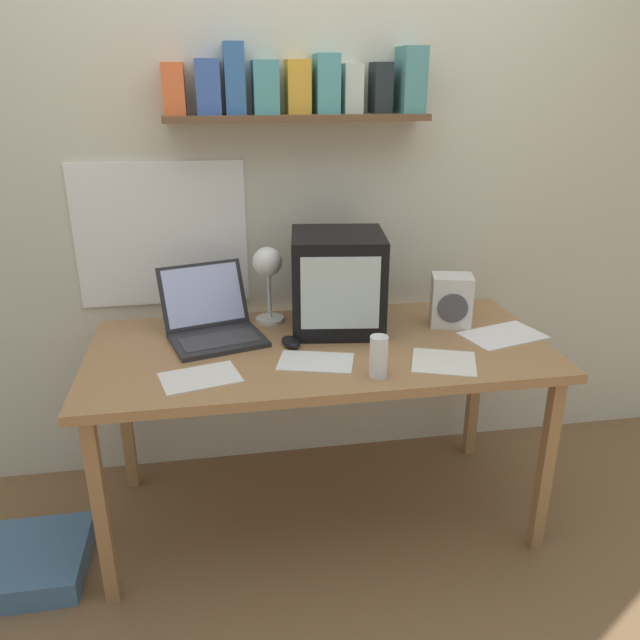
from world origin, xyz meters
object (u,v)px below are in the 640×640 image
at_px(printed_handout, 200,377).
at_px(loose_paper_near_monitor, 444,362).
at_px(floor_cushion, 31,562).
at_px(loose_paper_near_laptop, 316,362).
at_px(crt_monitor, 337,282).
at_px(corner_desk, 320,360).
at_px(open_notebook, 503,335).
at_px(laptop, 212,320).
at_px(space_heater, 451,300).
at_px(juice_glass, 379,358).
at_px(computer_mouse, 291,342).
at_px(desk_lamp, 268,270).

xyz_separation_m(printed_handout, loose_paper_near_monitor, (0.83, -0.02, 0.00)).
bearing_deg(printed_handout, floor_cushion, 175.88).
xyz_separation_m(loose_paper_near_laptop, loose_paper_near_monitor, (0.44, -0.08, 0.00)).
xyz_separation_m(crt_monitor, floor_cushion, (-1.18, -0.32, -0.90)).
relative_size(corner_desk, printed_handout, 5.89).
xyz_separation_m(open_notebook, loose_paper_near_laptop, (-0.74, -0.11, -0.00)).
relative_size(laptop, space_heater, 2.11).
relative_size(juice_glass, open_notebook, 0.42).
distance_m(computer_mouse, floor_cushion, 1.23).
xyz_separation_m(space_heater, printed_handout, (-0.98, -0.32, -0.10)).
bearing_deg(space_heater, desk_lamp, -173.66).
bearing_deg(juice_glass, desk_lamp, 121.87).
relative_size(crt_monitor, loose_paper_near_monitor, 1.44).
height_order(laptop, floor_cushion, laptop).
bearing_deg(space_heater, loose_paper_near_monitor, -98.82).
xyz_separation_m(corner_desk, computer_mouse, (-0.11, 0.01, 0.08)).
bearing_deg(loose_paper_near_laptop, loose_paper_near_monitor, -10.05).
distance_m(crt_monitor, printed_handout, 0.67).
bearing_deg(desk_lamp, open_notebook, -8.00).
relative_size(space_heater, floor_cushion, 0.52).
bearing_deg(corner_desk, desk_lamp, 126.96).
bearing_deg(computer_mouse, floor_cushion, -170.50).
bearing_deg(floor_cushion, loose_paper_near_laptop, 0.55).
distance_m(juice_glass, floor_cushion, 1.46).
relative_size(crt_monitor, juice_glass, 2.76).
distance_m(space_heater, computer_mouse, 0.67).
relative_size(laptop, loose_paper_near_monitor, 1.58).
bearing_deg(corner_desk, open_notebook, -2.26).
height_order(desk_lamp, floor_cushion, desk_lamp).
relative_size(desk_lamp, floor_cushion, 0.83).
distance_m(corner_desk, juice_glass, 0.34).
bearing_deg(open_notebook, space_heater, 137.93).
relative_size(printed_handout, open_notebook, 0.84).
relative_size(desk_lamp, juice_glass, 2.30).
bearing_deg(laptop, space_heater, -18.28).
bearing_deg(loose_paper_near_laptop, corner_desk, 74.79).
xyz_separation_m(crt_monitor, juice_glass, (0.05, -0.45, -0.12)).
bearing_deg(crt_monitor, space_heater, 1.31).
height_order(space_heater, floor_cushion, space_heater).
height_order(juice_glass, computer_mouse, juice_glass).
bearing_deg(juice_glass, space_heater, 45.09).
bearing_deg(space_heater, corner_desk, -153.20).
relative_size(desk_lamp, loose_paper_near_laptop, 1.12).
xyz_separation_m(juice_glass, open_notebook, (0.56, 0.25, -0.06)).
bearing_deg(floor_cushion, space_heater, 9.39).
bearing_deg(desk_lamp, crt_monitor, -3.39).
xyz_separation_m(desk_lamp, loose_paper_near_monitor, (0.57, -0.44, -0.23)).
xyz_separation_m(computer_mouse, loose_paper_near_monitor, (0.51, -0.23, -0.01)).
bearing_deg(space_heater, computer_mouse, -156.16).
distance_m(corner_desk, loose_paper_near_monitor, 0.46).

